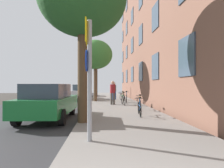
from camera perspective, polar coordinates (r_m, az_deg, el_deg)
name	(u,v)px	position (r m, az deg, el deg)	size (l,w,h in m)	color
ground_plane	(74,103)	(16.23, -11.97, -5.92)	(41.80, 41.80, 0.00)	#332D28
road_asphalt	(49,103)	(16.66, -19.17, -5.75)	(7.00, 38.00, 0.01)	#2D2D30
sidewalk	(114,102)	(16.10, 0.52, -5.76)	(4.20, 38.00, 0.12)	gray
sign_post	(89,70)	(4.78, -7.38, 4.49)	(0.16, 0.60, 3.17)	gray
traffic_light	(96,77)	(22.86, -5.01, 2.25)	(0.43, 0.24, 3.63)	black
tree_near	(83,0)	(7.96, -9.25, 24.78)	(3.49, 3.49, 6.37)	#4C3823
tree_far	(95,55)	(16.73, -5.27, 9.11)	(3.11, 3.11, 5.56)	brown
bicycle_0	(140,108)	(8.85, 8.70, -7.58)	(0.42, 1.60, 0.90)	black
bicycle_1	(140,104)	(10.91, 8.79, -6.17)	(0.45, 1.58, 0.91)	black
bicycle_2	(123,100)	(13.48, 3.58, -4.95)	(0.42, 1.67, 0.97)	black
bicycle_3	(126,98)	(15.08, 4.59, -4.44)	(0.45, 1.69, 0.97)	black
bicycle_4	(122,97)	(17.12, 3.27, -4.06)	(0.43, 1.60, 0.90)	black
pedestrian_0	(113,91)	(13.57, 0.21, -2.23)	(0.56, 0.56, 1.77)	#4C4742
pedestrian_1	(114,90)	(18.27, 0.71, -1.78)	(0.46, 0.46, 1.75)	navy
car_0	(49,101)	(8.71, -19.39, -5.21)	(2.07, 4.06, 1.62)	#19662D
car_1	(82,92)	(19.48, -9.56, -2.50)	(1.92, 4.35, 1.62)	silver
car_2	(83,90)	(25.13, -9.20, -2.02)	(1.80, 4.34, 1.62)	#19662D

